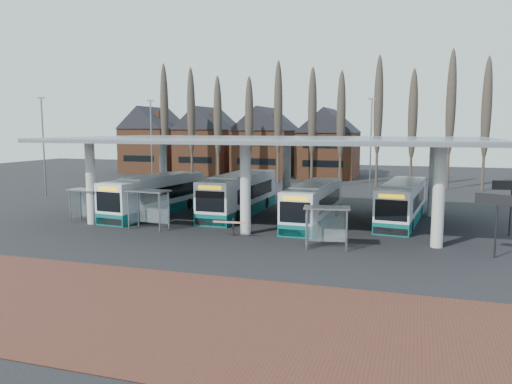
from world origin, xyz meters
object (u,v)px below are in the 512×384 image
(bus_3, at_px, (402,203))
(shelter_1, at_px, (149,200))
(bus_2, at_px, (314,204))
(shelter_2, at_px, (327,218))
(shelter_0, at_px, (88,198))
(bus_0, at_px, (156,196))
(bus_1, at_px, (240,195))

(bus_3, relative_size, shelter_1, 3.69)
(bus_2, bearing_deg, bus_3, 23.25)
(shelter_1, xyz_separation_m, shelter_2, (12.83, -1.98, -0.20))
(bus_3, height_order, shelter_0, bus_3)
(shelter_0, xyz_separation_m, shelter_1, (5.63, -0.73, 0.18))
(bus_2, xyz_separation_m, bus_3, (6.24, 2.51, 0.03))
(bus_2, relative_size, shelter_1, 3.57)
(bus_0, height_order, shelter_1, bus_0)
(bus_2, xyz_separation_m, shelter_1, (-10.56, -5.57, 0.57))
(bus_0, distance_m, bus_2, 13.17)
(shelter_1, distance_m, shelter_2, 12.99)
(bus_3, relative_size, shelter_2, 3.98)
(shelter_2, bearing_deg, bus_1, 123.74)
(bus_1, bearing_deg, bus_2, -17.57)
(bus_2, distance_m, shelter_0, 16.90)
(bus_1, height_order, shelter_0, bus_1)
(bus_3, xyz_separation_m, shelter_2, (-3.96, -10.07, 0.35))
(bus_1, relative_size, shelter_1, 3.94)
(bus_3, bearing_deg, shelter_2, -105.92)
(shelter_0, bearing_deg, bus_2, 24.07)
(bus_0, xyz_separation_m, shelter_2, (15.44, -7.54, 0.29))
(bus_1, distance_m, bus_3, 12.86)
(bus_3, bearing_deg, shelter_1, -148.74)
(bus_2, distance_m, bus_3, 6.72)
(shelter_1, bearing_deg, bus_1, 67.30)
(shelter_2, bearing_deg, bus_2, 98.18)
(bus_0, distance_m, shelter_2, 17.19)
(bus_1, distance_m, shelter_2, 13.21)
(bus_0, relative_size, shelter_0, 4.12)
(shelter_1, bearing_deg, shelter_0, 176.76)
(bus_0, height_order, bus_2, bus_0)
(bus_1, xyz_separation_m, shelter_2, (8.90, -9.77, 0.23))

